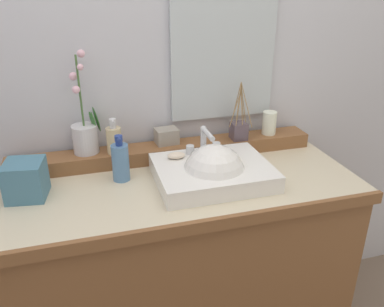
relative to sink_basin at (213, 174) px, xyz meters
The scene contains 13 objects.
wall_back 0.58m from the sink_basin, 106.15° to the left, with size 3.19×0.20×2.54m, color silver.
vanity_cabinet 0.49m from the sink_basin, 163.24° to the left, with size 1.36×0.58×0.88m.
back_ledge 0.28m from the sink_basin, 116.34° to the left, with size 1.28×0.12×0.06m, color brown.
sink_basin is the anchor object (origin of this frame).
soap_bar 0.16m from the sink_basin, 139.04° to the left, with size 0.07×0.04×0.02m, color beige.
potted_plant 0.54m from the sink_basin, 148.77° to the left, with size 0.12×0.10×0.40m.
soap_dispenser 0.42m from the sink_basin, 145.91° to the left, with size 0.06×0.06×0.14m.
tumbler_cup 0.44m from the sink_basin, 36.06° to the left, with size 0.06×0.06×0.10m, color white.
reed_diffuser 0.31m from the sink_basin, 50.28° to the left, with size 0.09×0.08×0.25m.
trinket_box 0.30m from the sink_basin, 113.27° to the left, with size 0.09×0.07×0.06m, color gray.
lotion_bottle 0.35m from the sink_basin, 161.68° to the left, with size 0.06×0.07×0.18m.
tissue_box 0.67m from the sink_basin, behind, with size 0.13×0.13×0.13m, color teal.
mirror 0.54m from the sink_basin, 65.65° to the left, with size 0.45×0.02×0.60m, color silver.
Camera 1 is at (-0.32, -1.29, 1.59)m, focal length 37.05 mm.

